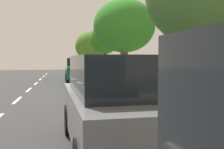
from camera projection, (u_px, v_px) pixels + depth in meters
ground at (76, 94)px, 14.86m from camera, size 63.34×63.34×0.00m
sidewalk at (137, 91)px, 15.46m from camera, size 3.49×39.59×0.15m
curb_edge at (105, 92)px, 15.14m from camera, size 0.16×39.59×0.15m
lane_stripe_centre at (24, 94)px, 14.58m from camera, size 0.14×40.00×0.01m
lane_stripe_bike_edge at (78, 93)px, 14.89m from camera, size 0.12×39.59×0.01m
parked_suv_grey_second at (116, 102)px, 5.58m from camera, size 2.12×4.78×1.99m
parked_sedan_dark_blue_mid at (87, 79)px, 15.40m from camera, size 1.88×4.42×1.52m
parked_pickup_green_far at (78, 71)px, 22.36m from camera, size 2.07×5.32×1.95m
parked_sedan_white_farthest at (75, 69)px, 28.59m from camera, size 1.88×4.42×1.52m
bicycle_at_curb at (111, 98)px, 10.49m from camera, size 1.73×0.59×0.79m
cyclist_with_backpack at (119, 83)px, 10.07m from camera, size 0.51×0.57×1.66m
street_tree_mid_block at (124, 26)px, 13.81m from camera, size 3.15×3.15×4.79m
street_tree_far_end at (105, 39)px, 20.23m from camera, size 2.25×2.25×4.36m
street_tree_corner at (90, 46)px, 32.01m from camera, size 3.45×3.45×4.90m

